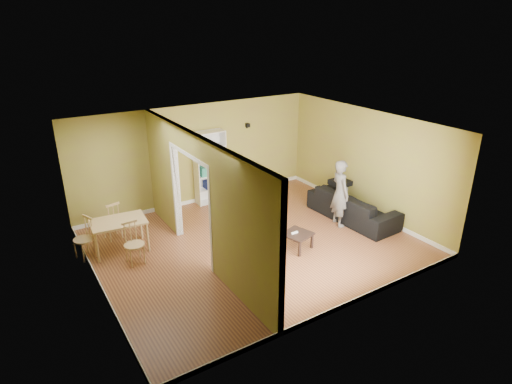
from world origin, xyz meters
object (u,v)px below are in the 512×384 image
Objects in this scene: dining_table at (119,224)px; chair_left at (83,238)px; bookshelf at (209,167)px; coffee_table at (297,236)px; sofa at (353,202)px; person at (341,188)px; chair_far at (111,220)px; chair_near at (134,244)px.

dining_table is 0.73m from chair_left.
coffee_table is at bearing -82.94° from bookshelf.
sofa is 0.70m from person.
dining_table is at bearing 78.45° from chair_far.
bookshelf is at bearing 26.04° from dining_table.
coffee_table is 4.39m from chair_left.
sofa is 2.63× the size of chair_far.
dining_table is (-4.73, 1.52, -0.33)m from person.
person is 5.22m from chair_far.
chair_far is at bearing 90.49° from dining_table.
sofa is at bearing 53.41° from chair_left.
chair_left is 0.99× the size of chair_far.
bookshelf is 3.54× the size of coffee_table.
bookshelf is 3.41m from chair_near.
sofa is 3.78m from bookshelf.
sofa is 2.66× the size of chair_left.
bookshelf reaches higher than person.
sofa is at bearing 12.56° from coffee_table.
bookshelf is 3.11m from dining_table.
chair_near is at bearing 82.41° from chair_far.
coffee_table is at bearing -31.27° from dining_table.
chair_far reaches higher than dining_table.
chair_near is at bearing 157.87° from coffee_table.
chair_far is (-0.01, 0.62, -0.16)m from dining_table.
person reaches higher than chair_near.
sofa reaches higher than chair_far.
chair_far is at bearing 65.40° from sofa.
coffee_table is 0.50× the size of dining_table.
coffee_table is at bearing 40.88° from chair_left.
dining_table is at bearing 148.73° from coffee_table.
sofa reaches higher than chair_left.
dining_table is at bearing 71.49° from sofa.
bookshelf is 3.76m from chair_left.
person reaches higher than coffee_table.
person reaches higher than sofa.
sofa is 5.18m from chair_near.
chair_left is (-3.90, 2.01, 0.13)m from coffee_table.
dining_table reaches higher than coffee_table.
sofa is 4.31× the size of coffee_table.
chair_near is (0.10, -0.68, -0.17)m from dining_table.
dining_table is (-2.78, -1.36, -0.36)m from bookshelf.
person is at bearing -55.97° from bookshelf.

